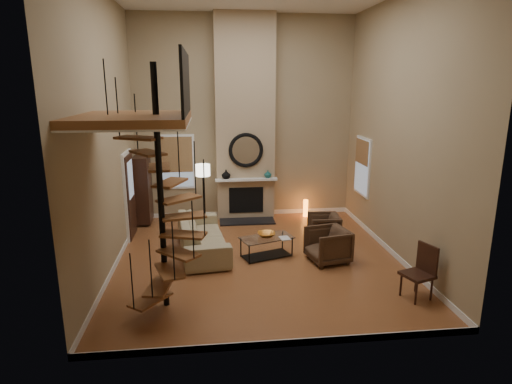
{
  "coord_description": "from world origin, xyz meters",
  "views": [
    {
      "loc": [
        -1.01,
        -8.63,
        3.7
      ],
      "look_at": [
        0.0,
        0.4,
        1.4
      ],
      "focal_mm": 30.11,
      "sensor_mm": 36.0,
      "label": 1
    }
  ],
  "objects": [
    {
      "name": "sofa",
      "position": [
        -1.21,
        0.57,
        0.4
      ],
      "size": [
        1.25,
        2.57,
        0.72
      ],
      "primitive_type": "imported",
      "rotation": [
        0.0,
        0.0,
        1.69
      ],
      "color": "tan",
      "rests_on": "ground"
    },
    {
      "name": "entry_door",
      "position": [
        -2.95,
        1.8,
        1.05
      ],
      "size": [
        0.1,
        1.05,
        2.16
      ],
      "color": "white",
      "rests_on": "ground"
    },
    {
      "name": "accent_lamp",
      "position": [
        1.71,
        2.89,
        0.25
      ],
      "size": [
        0.14,
        0.14,
        0.48
      ],
      "primitive_type": "cylinder",
      "color": "orange",
      "rests_on": "ground"
    },
    {
      "name": "firebox",
      "position": [
        0.0,
        2.86,
        0.55
      ],
      "size": [
        0.95,
        0.02,
        0.72
      ],
      "primitive_type": "cube",
      "color": "black",
      "rests_on": "chimney_breast"
    },
    {
      "name": "side_chair",
      "position": [
        2.66,
        -2.02,
        0.53
      ],
      "size": [
        0.6,
        0.6,
        0.99
      ],
      "color": "#331911",
      "rests_on": "ground"
    },
    {
      "name": "mirror_disc",
      "position": [
        0.0,
        2.85,
        1.95
      ],
      "size": [
        0.8,
        0.01,
        0.8
      ],
      "primitive_type": "cylinder",
      "rotation": [
        1.57,
        0.0,
        0.0
      ],
      "color": "white",
      "rests_on": "chimney_breast"
    },
    {
      "name": "window_back",
      "position": [
        -1.9,
        3.22,
        1.62
      ],
      "size": [
        1.02,
        0.06,
        1.52
      ],
      "color": "white",
      "rests_on": "back_wall"
    },
    {
      "name": "baseboard_left",
      "position": [
        -2.99,
        0.0,
        0.06
      ],
      "size": [
        0.02,
        6.5,
        0.12
      ],
      "primitive_type": "cube",
      "color": "white",
      "rests_on": "ground"
    },
    {
      "name": "baseboard_right",
      "position": [
        2.99,
        0.0,
        0.06
      ],
      "size": [
        0.02,
        6.5,
        0.12
      ],
      "primitive_type": "cube",
      "color": "white",
      "rests_on": "ground"
    },
    {
      "name": "ground",
      "position": [
        0.0,
        0.0,
        -0.01
      ],
      "size": [
        6.0,
        6.5,
        0.01
      ],
      "primitive_type": "cube",
      "color": "#AD6737",
      "rests_on": "ground"
    },
    {
      "name": "chimney_breast",
      "position": [
        0.0,
        3.06,
        2.75
      ],
      "size": [
        1.6,
        0.38,
        5.5
      ],
      "primitive_type": "cube",
      "color": "tan",
      "rests_on": "ground"
    },
    {
      "name": "mantel",
      "position": [
        0.0,
        2.78,
        1.15
      ],
      "size": [
        1.7,
        0.18,
        0.06
      ],
      "primitive_type": "cube",
      "color": "white",
      "rests_on": "chimney_breast"
    },
    {
      "name": "floor_lamp",
      "position": [
        -1.17,
        2.22,
        1.41
      ],
      "size": [
        0.37,
        0.37,
        1.7
      ],
      "color": "black",
      "rests_on": "ground"
    },
    {
      "name": "back_wall",
      "position": [
        0.0,
        3.25,
        2.75
      ],
      "size": [
        6.0,
        0.02,
        5.5
      ],
      "primitive_type": "cube",
      "color": "#9D8965",
      "rests_on": "ground"
    },
    {
      "name": "book",
      "position": [
        0.55,
        -0.05,
        0.46
      ],
      "size": [
        0.24,
        0.3,
        0.03
      ],
      "primitive_type": "imported",
      "rotation": [
        0.0,
        0.0,
        0.14
      ],
      "color": "gray",
      "rests_on": "coffee_table"
    },
    {
      "name": "left_wall",
      "position": [
        -3.0,
        0.0,
        2.75
      ],
      "size": [
        0.02,
        6.5,
        5.5
      ],
      "primitive_type": "cube",
      "color": "#9D8965",
      "rests_on": "ground"
    },
    {
      "name": "vase_left",
      "position": [
        -0.55,
        2.82,
        1.3
      ],
      "size": [
        0.24,
        0.24,
        0.25
      ],
      "primitive_type": "imported",
      "color": "black",
      "rests_on": "mantel"
    },
    {
      "name": "spiral_stair",
      "position": [
        -1.78,
        -1.79,
        1.78
      ],
      "size": [
        1.47,
        1.47,
        4.06
      ],
      "color": "black",
      "rests_on": "ground"
    },
    {
      "name": "coffee_table",
      "position": [
        0.2,
        0.1,
        0.28
      ],
      "size": [
        1.25,
        0.9,
        0.44
      ],
      "color": "silver",
      "rests_on": "ground"
    },
    {
      "name": "right_wall",
      "position": [
        3.0,
        0.0,
        2.75
      ],
      "size": [
        0.02,
        6.5,
        5.5
      ],
      "primitive_type": "cube",
      "color": "#9D8965",
      "rests_on": "ground"
    },
    {
      "name": "armchair_near",
      "position": [
        1.75,
        0.87,
        0.35
      ],
      "size": [
        0.76,
        0.74,
        0.65
      ],
      "primitive_type": "imported",
      "rotation": [
        0.0,
        0.0,
        -1.63
      ],
      "color": "#473020",
      "rests_on": "ground"
    },
    {
      "name": "vase_right",
      "position": [
        0.6,
        2.82,
        1.28
      ],
      "size": [
        0.2,
        0.2,
        0.21
      ],
      "primitive_type": "imported",
      "color": "#195756",
      "rests_on": "mantel"
    },
    {
      "name": "baseboard_front",
      "position": [
        0.0,
        -3.24,
        0.06
      ],
      "size": [
        6.0,
        0.02,
        0.12
      ],
      "primitive_type": "cube",
      "color": "white",
      "rests_on": "ground"
    },
    {
      "name": "hearth",
      "position": [
        0.0,
        2.57,
        0.02
      ],
      "size": [
        1.5,
        0.6,
        0.04
      ],
      "primitive_type": "cube",
      "color": "black",
      "rests_on": "ground"
    },
    {
      "name": "window_right",
      "position": [
        2.97,
        2.0,
        1.63
      ],
      "size": [
        0.06,
        1.02,
        1.52
      ],
      "color": "white",
      "rests_on": "right_wall"
    },
    {
      "name": "bowl",
      "position": [
        0.2,
        0.15,
        0.5
      ],
      "size": [
        0.39,
        0.39,
        0.1
      ],
      "primitive_type": "imported",
      "color": "#C47422",
      "rests_on": "coffee_table"
    },
    {
      "name": "mirror_frame",
      "position": [
        0.0,
        2.84,
        1.95
      ],
      "size": [
        0.94,
        0.1,
        0.94
      ],
      "primitive_type": "torus",
      "rotation": [
        1.57,
        0.0,
        0.0
      ],
      "color": "black",
      "rests_on": "chimney_breast"
    },
    {
      "name": "armchair_far",
      "position": [
        1.54,
        -0.25,
        0.35
      ],
      "size": [
        0.96,
        0.94,
        0.74
      ],
      "primitive_type": "imported",
      "rotation": [
        0.0,
        0.0,
        -1.37
      ],
      "color": "#473020",
      "rests_on": "ground"
    },
    {
      "name": "baseboard_back",
      "position": [
        0.0,
        3.24,
        0.06
      ],
      "size": [
        6.0,
        0.02,
        0.12
      ],
      "primitive_type": "cube",
      "color": "white",
      "rests_on": "ground"
    },
    {
      "name": "hutch",
      "position": [
        -2.78,
        2.81,
        0.95
      ],
      "size": [
        0.38,
        0.8,
        1.79
      ],
      "primitive_type": "cube",
      "color": "#331911",
      "rests_on": "ground"
    },
    {
      "name": "loft",
      "position": [
        -2.04,
        -1.8,
        3.24
      ],
      "size": [
        1.7,
        2.2,
        1.09
      ],
      "color": "#935A30",
      "rests_on": "left_wall"
    },
    {
      "name": "front_wall",
      "position": [
        0.0,
        -3.25,
        2.75
      ],
      "size": [
        6.0,
        0.02,
        5.5
      ],
      "primitive_type": "cube",
      "color": "#9D8965",
      "rests_on": "ground"
    }
  ]
}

